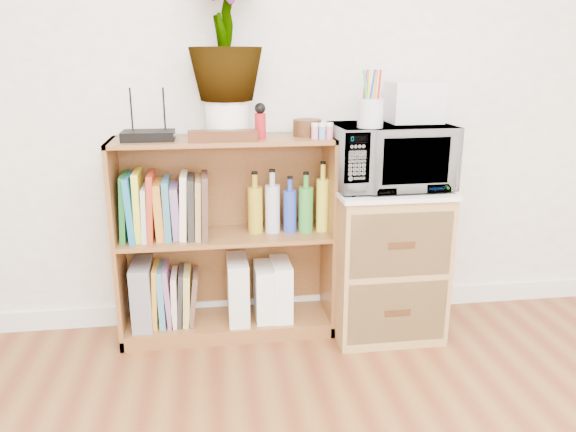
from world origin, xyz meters
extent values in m
cube|color=white|center=(0.00, 2.24, 0.05)|extent=(4.00, 0.02, 0.10)
cube|color=brown|center=(-0.35, 2.10, 0.47)|extent=(1.00, 0.30, 0.95)
cube|color=#9E7542|center=(0.40, 2.02, 0.35)|extent=(0.50, 0.45, 0.70)
imported|color=silver|center=(0.40, 2.02, 0.86)|extent=(0.53, 0.37, 0.29)
cylinder|color=silver|center=(0.27, 1.93, 1.07)|extent=(0.11, 0.11, 0.12)
cube|color=silver|center=(0.52, 2.08, 1.10)|extent=(0.23, 0.19, 0.18)
cube|color=black|center=(-0.67, 2.08, 0.97)|extent=(0.22, 0.15, 0.04)
imported|color=white|center=(-0.61, 2.07, 0.97)|extent=(0.13, 0.13, 0.03)
cylinder|color=white|center=(-0.33, 2.12, 1.03)|extent=(0.19, 0.19, 0.16)
imported|color=#2E7330|center=(-0.33, 2.12, 1.40)|extent=(0.32, 0.32, 0.57)
cube|color=#3A1B0F|center=(-0.35, 2.00, 0.97)|extent=(0.29, 0.07, 0.05)
cylinder|color=maroon|center=(-0.18, 2.06, 1.01)|extent=(0.05, 0.05, 0.11)
cylinder|color=#3A2110|center=(0.03, 2.11, 0.99)|extent=(0.13, 0.13, 0.07)
cube|color=#D0747F|center=(0.08, 2.01, 0.98)|extent=(0.12, 0.04, 0.06)
cube|color=gray|center=(-0.75, 2.10, 0.22)|extent=(0.09, 0.25, 0.31)
cube|color=silver|center=(-0.30, 2.09, 0.22)|extent=(0.10, 0.24, 0.31)
cube|color=white|center=(-0.18, 2.09, 0.20)|extent=(0.08, 0.21, 0.26)
cube|color=white|center=(-0.09, 2.09, 0.21)|extent=(0.09, 0.22, 0.28)
cube|color=#1A6225|center=(-0.80, 2.10, 0.65)|extent=(0.04, 0.20, 0.30)
cube|color=#1A6AA1|center=(-0.77, 2.10, 0.65)|extent=(0.04, 0.20, 0.30)
cube|color=yellow|center=(-0.74, 2.10, 0.66)|extent=(0.03, 0.20, 0.31)
cube|color=#BBBAB4|center=(-0.71, 2.10, 0.62)|extent=(0.03, 0.20, 0.24)
cube|color=#AB331D|center=(-0.68, 2.10, 0.65)|extent=(0.04, 0.20, 0.30)
cube|color=orange|center=(-0.65, 2.10, 0.63)|extent=(0.04, 0.20, 0.26)
cube|color=#366B83|center=(-0.61, 2.10, 0.64)|extent=(0.03, 0.20, 0.28)
cube|color=#90699E|center=(-0.57, 2.10, 0.62)|extent=(0.04, 0.20, 0.24)
cube|color=#F9E5C2|center=(-0.54, 2.10, 0.65)|extent=(0.04, 0.20, 0.29)
cube|color=#242424|center=(-0.50, 2.10, 0.64)|extent=(0.04, 0.20, 0.28)
cube|color=#A8884D|center=(-0.47, 2.10, 0.64)|extent=(0.04, 0.20, 0.27)
cube|color=#4C342B|center=(-0.44, 2.10, 0.65)|extent=(0.04, 0.20, 0.29)
cylinder|color=gold|center=(-0.21, 2.10, 0.64)|extent=(0.07, 0.07, 0.28)
cylinder|color=silver|center=(-0.13, 2.10, 0.64)|extent=(0.07, 0.07, 0.29)
cylinder|color=#2740B6|center=(-0.05, 2.10, 0.63)|extent=(0.06, 0.06, 0.26)
cylinder|color=green|center=(0.03, 2.10, 0.64)|extent=(0.07, 0.07, 0.28)
cylinder|color=yellow|center=(0.11, 2.10, 0.66)|extent=(0.06, 0.06, 0.32)
cube|color=orange|center=(-0.69, 2.10, 0.22)|extent=(0.03, 0.19, 0.29)
cube|color=teal|center=(-0.66, 2.10, 0.21)|extent=(0.03, 0.19, 0.28)
cube|color=#885B89|center=(-0.63, 2.10, 0.21)|extent=(0.04, 0.19, 0.29)
cube|color=beige|center=(-0.60, 2.10, 0.19)|extent=(0.03, 0.19, 0.25)
cube|color=#272727|center=(-0.57, 2.10, 0.20)|extent=(0.04, 0.19, 0.27)
cube|color=tan|center=(-0.54, 2.10, 0.20)|extent=(0.04, 0.19, 0.26)
cube|color=brown|center=(-0.51, 2.10, 0.19)|extent=(0.05, 0.19, 0.25)
camera|label=1|loc=(-0.41, -0.41, 1.32)|focal=35.00mm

